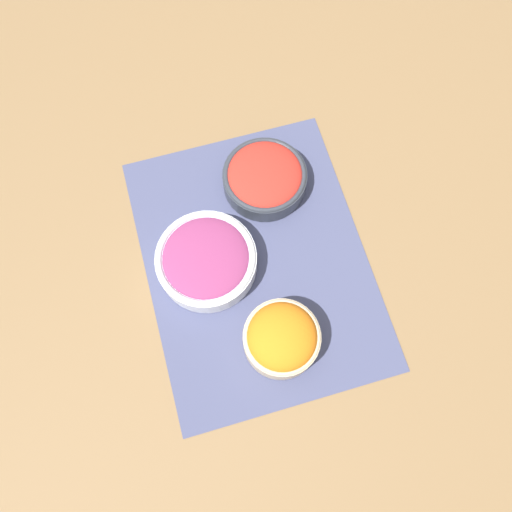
{
  "coord_description": "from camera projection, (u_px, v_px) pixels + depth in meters",
  "views": [
    {
      "loc": [
        -0.3,
        0.08,
        0.94
      ],
      "look_at": [
        0.0,
        0.0,
        0.03
      ],
      "focal_mm": 35.0,
      "sensor_mm": 36.0,
      "label": 1
    }
  ],
  "objects": [
    {
      "name": "tomato_bowl",
      "position": [
        265.0,
        177.0,
        1.01
      ],
      "size": [
        0.17,
        0.17,
        0.06
      ],
      "color": "#333842",
      "rests_on": "placemat"
    },
    {
      "name": "placemat",
      "position": [
        256.0,
        261.0,
        0.98
      ],
      "size": [
        0.57,
        0.43,
        0.0
      ],
      "color": "#474C70",
      "rests_on": "ground_plane"
    },
    {
      "name": "onion_bowl",
      "position": [
        206.0,
        260.0,
        0.95
      ],
      "size": [
        0.19,
        0.19,
        0.06
      ],
      "color": "silver",
      "rests_on": "placemat"
    },
    {
      "name": "ground_plane",
      "position": [
        256.0,
        262.0,
        0.99
      ],
      "size": [
        3.0,
        3.0,
        0.0
      ],
      "primitive_type": "plane",
      "color": "olive"
    },
    {
      "name": "carrot_bowl",
      "position": [
        283.0,
        338.0,
        0.89
      ],
      "size": [
        0.14,
        0.14,
        0.09
      ],
      "color": "beige",
      "rests_on": "placemat"
    }
  ]
}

